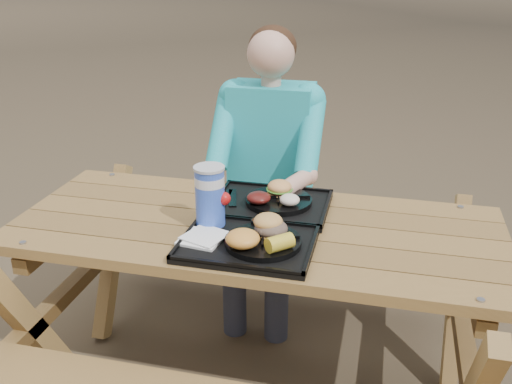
# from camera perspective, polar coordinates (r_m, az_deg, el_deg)

# --- Properties ---
(ground) EXTENTS (60.00, 60.00, 0.00)m
(ground) POSITION_cam_1_polar(r_m,az_deg,el_deg) (2.53, 0.00, -18.66)
(ground) COLOR #999999
(ground) RESTS_ON ground
(picnic_table) EXTENTS (1.80, 1.49, 0.75)m
(picnic_table) POSITION_cam_1_polar(r_m,az_deg,el_deg) (2.30, 0.00, -11.66)
(picnic_table) COLOR #999999
(picnic_table) RESTS_ON ground
(tray_near) EXTENTS (0.45, 0.35, 0.02)m
(tray_near) POSITION_cam_1_polar(r_m,az_deg,el_deg) (1.95, -0.84, -5.27)
(tray_near) COLOR black
(tray_near) RESTS_ON picnic_table
(tray_far) EXTENTS (0.45, 0.35, 0.02)m
(tray_far) POSITION_cam_1_polar(r_m,az_deg,el_deg) (2.24, 1.48, -1.37)
(tray_far) COLOR black
(tray_far) RESTS_ON picnic_table
(plate_near) EXTENTS (0.26, 0.26, 0.02)m
(plate_near) POSITION_cam_1_polar(r_m,az_deg,el_deg) (1.93, 0.71, -4.99)
(plate_near) COLOR black
(plate_near) RESTS_ON tray_near
(plate_far) EXTENTS (0.26, 0.26, 0.02)m
(plate_far) POSITION_cam_1_polar(r_m,az_deg,el_deg) (2.24, 2.29, -0.87)
(plate_far) COLOR black
(plate_far) RESTS_ON tray_far
(napkin_stack) EXTENTS (0.16, 0.16, 0.02)m
(napkin_stack) POSITION_cam_1_polar(r_m,az_deg,el_deg) (1.97, -5.43, -4.56)
(napkin_stack) COLOR white
(napkin_stack) RESTS_ON tray_near
(soda_cup) EXTENTS (0.10, 0.10, 0.21)m
(soda_cup) POSITION_cam_1_polar(r_m,az_deg,el_deg) (2.03, -4.62, -0.52)
(soda_cup) COLOR blue
(soda_cup) RESTS_ON tray_near
(condiment_bbq) EXTENTS (0.05, 0.05, 0.03)m
(condiment_bbq) POSITION_cam_1_polar(r_m,az_deg,el_deg) (2.04, 0.16, -3.17)
(condiment_bbq) COLOR black
(condiment_bbq) RESTS_ON tray_near
(condiment_mustard) EXTENTS (0.05, 0.05, 0.03)m
(condiment_mustard) POSITION_cam_1_polar(r_m,az_deg,el_deg) (2.03, 1.38, -3.31)
(condiment_mustard) COLOR gold
(condiment_mustard) RESTS_ON tray_near
(sandwich) EXTENTS (0.11, 0.11, 0.11)m
(sandwich) POSITION_cam_1_polar(r_m,az_deg,el_deg) (1.93, 1.52, -2.79)
(sandwich) COLOR #D5974B
(sandwich) RESTS_ON plate_near
(mac_cheese) EXTENTS (0.11, 0.11, 0.06)m
(mac_cheese) POSITION_cam_1_polar(r_m,az_deg,el_deg) (1.86, -1.34, -4.69)
(mac_cheese) COLOR gold
(mac_cheese) RESTS_ON plate_near
(corn_cob) EXTENTS (0.12, 0.12, 0.05)m
(corn_cob) POSITION_cam_1_polar(r_m,az_deg,el_deg) (1.84, 2.39, -5.09)
(corn_cob) COLOR gold
(corn_cob) RESTS_ON plate_near
(cutlery_far) EXTENTS (0.08, 0.17, 0.01)m
(cutlery_far) POSITION_cam_1_polar(r_m,az_deg,el_deg) (2.28, -2.35, -0.58)
(cutlery_far) COLOR black
(cutlery_far) RESTS_ON tray_far
(burger) EXTENTS (0.10, 0.10, 0.09)m
(burger) POSITION_cam_1_polar(r_m,az_deg,el_deg) (2.26, 2.38, 0.82)
(burger) COLOR #F1A155
(burger) RESTS_ON plate_far
(baked_beans) EXTENTS (0.09, 0.09, 0.04)m
(baked_beans) POSITION_cam_1_polar(r_m,az_deg,el_deg) (2.18, 0.27, -0.57)
(baked_beans) COLOR #561411
(baked_beans) RESTS_ON plate_far
(potato_salad) EXTENTS (0.08, 0.08, 0.04)m
(potato_salad) POSITION_cam_1_polar(r_m,az_deg,el_deg) (2.17, 3.39, -0.78)
(potato_salad) COLOR white
(potato_salad) RESTS_ON plate_far
(diner) EXTENTS (0.48, 0.84, 1.28)m
(diner) POSITION_cam_1_polar(r_m,az_deg,el_deg) (2.74, 1.41, 0.57)
(diner) COLOR #1B9FC3
(diner) RESTS_ON ground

